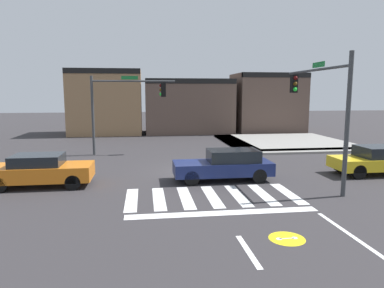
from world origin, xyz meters
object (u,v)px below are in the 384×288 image
at_px(car_yellow, 378,160).
at_px(car_orange, 41,170).
at_px(traffic_signal_northwest, 126,99).
at_px(traffic_signal_southeast, 320,97).
at_px(car_navy, 225,165).

bearing_deg(car_yellow, car_orange, 0.52).
xyz_separation_m(traffic_signal_northwest, car_orange, (-3.40, -8.02, -2.99)).
relative_size(traffic_signal_southeast, car_navy, 1.26).
bearing_deg(car_navy, car_orange, -0.26).
distance_m(traffic_signal_northwest, car_navy, 9.95).
height_order(traffic_signal_northwest, car_navy, traffic_signal_northwest).
bearing_deg(car_navy, car_yellow, -178.66).
relative_size(car_navy, car_orange, 1.06).
distance_m(traffic_signal_northwest, car_yellow, 15.53).
relative_size(traffic_signal_northwest, car_navy, 1.21).
bearing_deg(traffic_signal_southeast, car_orange, 85.55).
bearing_deg(traffic_signal_northwest, car_navy, -58.08).
xyz_separation_m(traffic_signal_southeast, car_yellow, (3.90, 1.13, -3.21)).
xyz_separation_m(car_yellow, car_navy, (-8.04, -0.19, 0.01)).
height_order(car_yellow, car_navy, car_navy).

